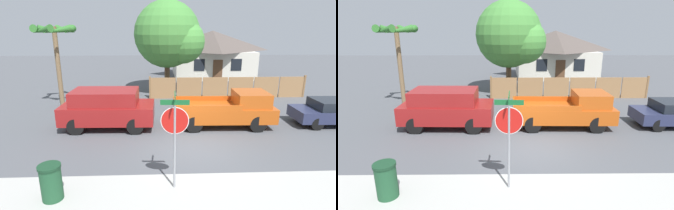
{
  "view_description": "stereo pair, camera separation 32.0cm",
  "coord_description": "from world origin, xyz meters",
  "views": [
    {
      "loc": [
        -1.43,
        -9.86,
        4.73
      ],
      "look_at": [
        -0.98,
        0.93,
        1.6
      ],
      "focal_mm": 28.0,
      "sensor_mm": 36.0,
      "label": 1
    },
    {
      "loc": [
        -1.11,
        -9.87,
        4.73
      ],
      "look_at": [
        -0.98,
        0.93,
        1.6
      ],
      "focal_mm": 28.0,
      "sensor_mm": 36.0,
      "label": 2
    }
  ],
  "objects": [
    {
      "name": "sidewalk_strip",
      "position": [
        0.0,
        -3.6,
        0.0
      ],
      "size": [
        36.0,
        3.2,
        0.01
      ],
      "color": "#A3A39E",
      "rests_on": "ground"
    },
    {
      "name": "stop_sign",
      "position": [
        -0.94,
        -2.75,
        2.01
      ],
      "size": [
        0.84,
        0.75,
        3.0
      ],
      "rotation": [
        0.0,
        0.0,
        -0.06
      ],
      "color": "gray",
      "rests_on": "ground"
    },
    {
      "name": "trash_bin",
      "position": [
        -4.49,
        -3.18,
        0.54
      ],
      "size": [
        0.64,
        0.64,
        1.08
      ],
      "color": "#1E4C2D",
      "rests_on": "ground"
    },
    {
      "name": "red_suv",
      "position": [
        -3.87,
        2.5,
        1.04
      ],
      "size": [
        4.48,
        2.08,
        1.93
      ],
      "rotation": [
        0.0,
        0.0,
        -0.02
      ],
      "color": "maroon",
      "rests_on": "ground"
    },
    {
      "name": "house",
      "position": [
        4.22,
        17.3,
        2.38
      ],
      "size": [
        8.34,
        6.38,
        4.59
      ],
      "color": "beige",
      "rests_on": "ground"
    },
    {
      "name": "wooden_fence",
      "position": [
        3.57,
        8.12,
        0.75
      ],
      "size": [
        11.15,
        0.12,
        1.59
      ],
      "color": "#997047",
      "rests_on": "ground"
    },
    {
      "name": "oak_tree",
      "position": [
        -0.44,
        9.72,
        4.26
      ],
      "size": [
        5.08,
        4.84,
        6.79
      ],
      "color": "brown",
      "rests_on": "ground"
    },
    {
      "name": "orange_pickup",
      "position": [
        2.08,
        2.5,
        0.87
      ],
      "size": [
        4.95,
        1.99,
        1.78
      ],
      "rotation": [
        0.0,
        0.0,
        -0.02
      ],
      "color": "#B74C14",
      "rests_on": "ground"
    },
    {
      "name": "ground_plane",
      "position": [
        0.0,
        0.0,
        0.0
      ],
      "size": [
        80.0,
        80.0,
        0.0
      ],
      "primitive_type": "plane",
      "color": "#4C4F54"
    },
    {
      "name": "palm_tree",
      "position": [
        -7.48,
        6.45,
        4.27
      ],
      "size": [
        2.48,
        2.68,
        4.99
      ],
      "color": "brown",
      "rests_on": "ground"
    }
  ]
}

